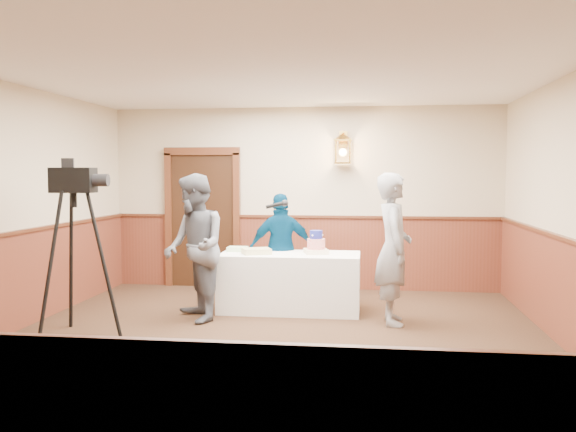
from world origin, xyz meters
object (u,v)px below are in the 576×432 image
object	(u,v)px
interviewer	(194,247)
tv_camera_rig	(75,261)
tiered_cake	(316,244)
display_table	(290,282)
sheet_cake_yellow	(256,251)
baker	(393,249)
assistant_p	(282,249)
sheet_cake_green	(238,249)

from	to	relation	value
interviewer	tv_camera_rig	world-z (taller)	tv_camera_rig
tiered_cake	display_table	bearing A→B (deg)	-173.79
sheet_cake_yellow	tv_camera_rig	bearing A→B (deg)	-139.86
baker	tv_camera_rig	xyz separation A→B (m)	(-3.45, -1.04, -0.07)
assistant_p	tv_camera_rig	bearing A→B (deg)	30.04
tv_camera_rig	sheet_cake_yellow	bearing A→B (deg)	35.41
baker	tiered_cake	bearing A→B (deg)	55.07
tiered_cake	sheet_cake_yellow	bearing A→B (deg)	-169.69
display_table	sheet_cake_yellow	bearing A→B (deg)	-166.51
interviewer	assistant_p	size ratio (longest dim) A/B	1.18
baker	interviewer	bearing A→B (deg)	89.15
tiered_cake	tv_camera_rig	xyz separation A→B (m)	(-2.49, -1.60, -0.04)
tiered_cake	tv_camera_rig	size ratio (longest dim) A/B	0.19
baker	assistant_p	bearing A→B (deg)	54.01
sheet_cake_yellow	interviewer	xyz separation A→B (m)	(-0.65, -0.58, 0.11)
display_table	tiered_cake	xyz separation A→B (m)	(0.34, 0.04, 0.49)
tiered_cake	assistant_p	xyz separation A→B (m)	(-0.49, 0.32, -0.11)
sheet_cake_green	interviewer	xyz separation A→B (m)	(-0.35, -0.81, 0.11)
sheet_cake_yellow	sheet_cake_green	distance (m)	0.37
display_table	sheet_cake_yellow	size ratio (longest dim) A/B	5.17
tiered_cake	baker	size ratio (longest dim) A/B	0.20
display_table	tv_camera_rig	distance (m)	2.70
display_table	sheet_cake_green	xyz separation A→B (m)	(-0.72, 0.13, 0.41)
assistant_p	tv_camera_rig	world-z (taller)	tv_camera_rig
sheet_cake_green	sheet_cake_yellow	bearing A→B (deg)	-37.65
interviewer	baker	size ratio (longest dim) A/B	1.00
sheet_cake_yellow	display_table	bearing A→B (deg)	13.49
sheet_cake_green	tv_camera_rig	distance (m)	2.22
display_table	interviewer	distance (m)	1.38
sheet_cake_yellow	assistant_p	distance (m)	0.53
baker	assistant_p	distance (m)	1.71
tiered_cake	tv_camera_rig	distance (m)	2.96
display_table	sheet_cake_green	size ratio (longest dim) A/B	6.97
display_table	tiered_cake	world-z (taller)	tiered_cake
baker	tv_camera_rig	size ratio (longest dim) A/B	0.97
interviewer	assistant_p	xyz separation A→B (m)	(0.92, 1.05, -0.14)
sheet_cake_green	tv_camera_rig	world-z (taller)	tv_camera_rig
baker	display_table	bearing A→B (deg)	63.29
baker	assistant_p	xyz separation A→B (m)	(-1.46, 0.88, -0.14)
sheet_cake_green	tv_camera_rig	size ratio (longest dim) A/B	0.14
sheet_cake_green	assistant_p	bearing A→B (deg)	22.42
tiered_cake	baker	world-z (taller)	baker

